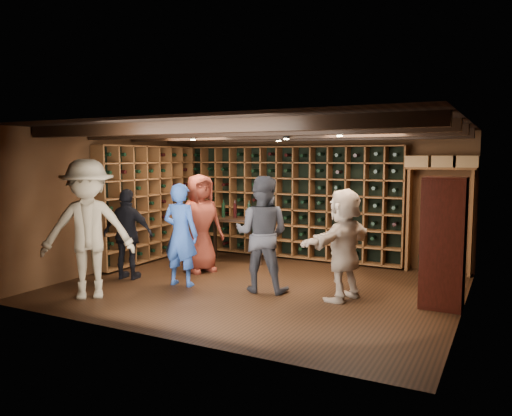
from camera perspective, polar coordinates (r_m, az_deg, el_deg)
The scene contains 13 objects.
ground at distance 7.99m, azimuth 0.20°, elevation -9.00°, with size 6.00×6.00×0.00m, color black.
room_shell at distance 7.78m, azimuth 0.39°, elevation 8.60°, with size 6.00×6.00×6.00m.
wine_rack_back at distance 10.09m, azimuth 3.56°, elevation 0.73°, with size 4.65×0.30×2.20m.
wine_rack_left at distance 10.02m, azimuth -12.17°, elevation 0.57°, with size 0.30×2.65×2.20m.
crate_shelf at distance 9.28m, azimuth 20.40°, elevation 2.52°, with size 1.20×0.32×2.07m.
display_cabinet at distance 7.22m, azimuth 20.59°, elevation -4.01°, with size 0.55×0.50×1.75m.
man_blue_shirt at distance 8.02m, azimuth -8.61°, elevation -3.03°, with size 0.60×0.39×1.64m, color navy.
man_grey_suit at distance 7.58m, azimuth 0.68°, elevation -2.99°, with size 0.86×0.67×1.77m, color black.
guest_red_floral at distance 8.94m, azimuth -6.40°, elevation -1.74°, with size 0.85×0.56×1.75m, color maroon.
guest_woman_black at distance 8.62m, azimuth -14.42°, elevation -2.92°, with size 0.89×0.37×1.52m, color black.
guest_khaki at distance 7.60m, azimuth -18.65°, elevation -2.31°, with size 1.30×0.75×2.02m, color #7B6E55.
guest_beige at distance 7.25m, azimuth 10.00°, elevation -4.11°, with size 1.49×0.47×1.61m, color tan.
tasting_table at distance 9.76m, azimuth -2.23°, elevation -1.72°, with size 1.25×0.83×1.14m.
Camera 1 is at (3.51, -6.88, 2.04)m, focal length 35.00 mm.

